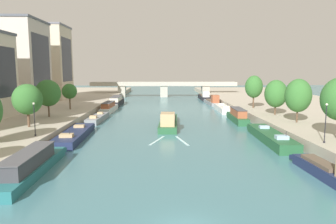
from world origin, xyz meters
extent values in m
cube|color=#B2A893|center=(-34.26, 55.00, 0.85)|extent=(36.00, 170.00, 1.70)
cube|color=#B2A893|center=(34.26, 55.00, 0.85)|extent=(36.00, 170.00, 1.70)
cube|color=#235633|center=(0.04, 38.11, 0.49)|extent=(3.98, 16.48, 0.97)
cube|color=#235633|center=(0.52, 46.61, 0.58)|extent=(2.98, 1.37, 0.85)
cube|color=#235633|center=(0.04, 38.11, 1.00)|extent=(4.04, 16.48, 0.06)
cube|color=tan|center=(-0.27, 32.56, 2.07)|extent=(2.48, 3.39, 2.08)
cube|color=black|center=(-0.18, 34.20, 2.38)|extent=(1.84, 0.13, 0.58)
cube|color=brown|center=(0.13, 39.74, 1.21)|extent=(2.87, 8.61, 0.36)
cylinder|color=#232328|center=(0.22, 33.19, 1.58)|extent=(0.07, 0.07, 1.10)
cube|color=silver|center=(1.61, 25.54, 0.01)|extent=(1.68, 5.93, 0.03)
cube|color=silver|center=(-1.98, 25.75, 0.01)|extent=(2.32, 5.78, 0.03)
cube|color=#23666B|center=(-14.10, 11.37, 0.47)|extent=(2.60, 13.99, 0.94)
cube|color=#23666B|center=(-14.21, 18.69, 0.56)|extent=(2.29, 1.24, 0.83)
cube|color=#23666B|center=(-14.10, 11.37, 0.97)|extent=(2.65, 13.99, 0.06)
cube|color=#38383D|center=(-14.09, 10.67, 1.68)|extent=(2.09, 8.96, 1.36)
cube|color=#4C4C51|center=(-14.09, 10.67, 2.40)|extent=(2.24, 9.23, 0.08)
cylinder|color=#232328|center=(-13.68, 7.18, 1.55)|extent=(0.07, 0.07, 1.10)
cube|color=#1E284C|center=(-14.37, 27.37, 0.53)|extent=(3.53, 14.68, 1.05)
cube|color=#1E284C|center=(-14.54, 35.02, 0.63)|extent=(3.07, 1.29, 0.89)
cube|color=#1E284C|center=(-14.37, 27.37, 1.08)|extent=(3.59, 14.68, 0.06)
cube|color=tan|center=(-14.44, 30.58, 1.31)|extent=(1.62, 0.94, 0.40)
cube|color=tan|center=(-14.28, 23.28, 1.35)|extent=(1.79, 1.14, 0.48)
cylinder|color=#232328|center=(-13.80, 23.00, 1.66)|extent=(0.07, 0.07, 1.10)
cube|color=gray|center=(-14.17, 43.56, 0.53)|extent=(2.66, 11.55, 1.06)
cube|color=gray|center=(-13.95, 49.64, 0.63)|extent=(2.18, 1.30, 0.89)
cube|color=gray|center=(-14.17, 43.56, 1.09)|extent=(2.71, 11.56, 0.06)
cube|color=tan|center=(-14.08, 46.08, 1.32)|extent=(1.16, 0.94, 0.40)
cube|color=tan|center=(-14.28, 40.34, 1.36)|extent=(1.28, 1.14, 0.48)
cylinder|color=#232328|center=(-13.95, 40.10, 1.67)|extent=(0.07, 0.07, 1.10)
cube|color=silver|center=(-14.20, 57.84, 0.61)|extent=(2.80, 12.01, 1.21)
cube|color=silver|center=(-13.96, 64.15, 0.73)|extent=(2.28, 1.34, 0.97)
cube|color=silver|center=(-14.20, 57.84, 1.24)|extent=(2.84, 12.01, 0.06)
cube|color=#9E5133|center=(-14.22, 57.24, 1.85)|extent=(2.21, 7.70, 1.15)
cube|color=#4C4C51|center=(-14.22, 57.24, 2.46)|extent=(2.36, 7.93, 0.08)
cylinder|color=#232328|center=(-13.98, 54.25, 1.82)|extent=(0.07, 0.07, 1.10)
cube|color=black|center=(-14.48, 73.43, 0.65)|extent=(2.93, 14.99, 1.29)
cube|color=black|center=(-14.50, 81.27, 0.78)|extent=(2.75, 1.27, 1.02)
cube|color=black|center=(-14.48, 73.43, 1.32)|extent=(2.99, 14.99, 0.06)
cube|color=beige|center=(-14.48, 72.68, 1.96)|extent=(2.39, 9.60, 1.20)
cube|color=#4C4C51|center=(-14.48, 72.68, 2.60)|extent=(2.57, 9.88, 0.08)
cylinder|color=#232328|center=(-14.04, 68.94, 1.90)|extent=(0.07, 0.07, 1.10)
cube|color=#1E284C|center=(14.06, 9.51, 0.49)|extent=(2.16, 9.87, 0.97)
cube|color=#1E284C|center=(13.86, 14.76, 0.58)|extent=(1.75, 1.28, 0.85)
cube|color=#1E284C|center=(14.06, 9.51, 1.00)|extent=(2.20, 9.87, 0.06)
cube|color=brown|center=(14.02, 10.49, 1.21)|extent=(1.59, 5.15, 0.36)
cube|color=#235633|center=(14.32, 24.71, 0.62)|extent=(3.36, 15.22, 1.25)
cube|color=#235633|center=(14.59, 32.62, 0.75)|extent=(2.74, 1.35, 0.99)
cube|color=#235633|center=(14.32, 24.71, 1.28)|extent=(3.41, 15.22, 0.06)
cube|color=#9EBCD6|center=(14.43, 28.04, 1.51)|extent=(1.45, 0.95, 0.40)
cube|color=#9EBCD6|center=(14.17, 20.48, 1.55)|extent=(1.60, 1.15, 0.48)
cylinder|color=#232328|center=(14.59, 20.16, 1.86)|extent=(0.07, 0.07, 1.10)
cube|color=#235633|center=(13.94, 42.28, 0.59)|extent=(2.55, 11.46, 1.18)
cube|color=#235633|center=(14.15, 48.33, 0.71)|extent=(2.10, 1.32, 0.96)
cube|color=#235633|center=(13.94, 42.28, 1.21)|extent=(2.60, 11.46, 0.06)
cube|color=#9E5133|center=(13.92, 41.72, 1.93)|extent=(2.02, 7.35, 1.38)
cube|color=#4C4C51|center=(13.92, 41.72, 2.66)|extent=(2.16, 7.57, 0.08)
cylinder|color=#232328|center=(14.15, 38.86, 1.79)|extent=(0.07, 0.07, 1.10)
cube|color=silver|center=(14.30, 58.06, 0.63)|extent=(3.07, 13.11, 1.25)
cube|color=silver|center=(14.51, 64.92, 0.75)|extent=(2.57, 1.34, 1.00)
cube|color=silver|center=(14.30, 58.06, 1.28)|extent=(3.13, 13.11, 0.06)
cube|color=beige|center=(14.39, 60.92, 1.51)|extent=(1.36, 0.94, 0.40)
cube|color=beige|center=(14.18, 54.41, 1.55)|extent=(1.50, 1.15, 0.48)
cylinder|color=#232328|center=(14.57, 54.14, 1.86)|extent=(0.07, 0.07, 1.10)
cube|color=gray|center=(14.22, 74.17, 0.46)|extent=(3.08, 12.99, 0.93)
cube|color=gray|center=(13.99, 80.98, 0.56)|extent=(2.56, 1.29, 0.83)
cube|color=gray|center=(14.22, 74.17, 0.96)|extent=(3.13, 12.99, 0.06)
cube|color=#9E5133|center=(14.36, 69.79, 2.08)|extent=(2.07, 2.65, 2.18)
cube|color=black|center=(14.32, 71.09, 2.41)|extent=(1.59, 0.08, 0.61)
cube|color=brown|center=(14.17, 75.46, 1.17)|extent=(2.29, 6.78, 0.36)
cylinder|color=#232328|center=(14.74, 70.32, 1.54)|extent=(0.07, 0.07, 1.10)
cube|color=black|center=(14.24, 91.43, 0.61)|extent=(3.11, 15.19, 1.21)
cube|color=black|center=(14.41, 99.35, 0.73)|extent=(2.68, 1.31, 0.97)
cube|color=black|center=(14.24, 91.43, 1.24)|extent=(3.17, 15.19, 0.06)
cube|color=white|center=(14.13, 86.29, 2.19)|extent=(2.16, 3.07, 1.84)
cube|color=black|center=(14.16, 87.81, 2.46)|extent=(1.68, 0.07, 0.51)
cube|color=brown|center=(14.27, 92.95, 1.45)|extent=(2.34, 7.91, 0.36)
cylinder|color=#232328|center=(14.56, 86.89, 1.82)|extent=(0.07, 0.07, 1.10)
cylinder|color=brown|center=(-21.25, 27.98, 3.16)|extent=(0.38, 0.38, 2.91)
ellipsoid|color=#336B2D|center=(-21.25, 27.98, 5.88)|extent=(4.29, 4.29, 4.57)
cylinder|color=brown|center=(-21.93, 38.36, 3.22)|extent=(0.27, 0.27, 3.03)
ellipsoid|color=#336B2D|center=(-21.93, 38.36, 6.06)|extent=(4.57, 4.57, 4.82)
cylinder|color=brown|center=(-21.31, 49.58, 3.22)|extent=(0.30, 0.30, 3.04)
ellipsoid|color=#336B2D|center=(-21.31, 49.58, 5.65)|extent=(3.22, 3.22, 3.31)
cylinder|color=brown|center=(20.77, 30.89, 3.16)|extent=(0.26, 0.26, 2.92)
ellipsoid|color=#336B2D|center=(20.77, 30.89, 6.11)|extent=(4.17, 4.17, 5.39)
cylinder|color=brown|center=(20.50, 39.76, 3.02)|extent=(0.31, 0.31, 2.63)
ellipsoid|color=#336B2D|center=(20.50, 39.76, 5.77)|extent=(4.22, 4.22, 5.22)
cylinder|color=brown|center=(19.75, 51.14, 3.42)|extent=(0.35, 0.35, 3.42)
ellipsoid|color=#336B2D|center=(19.75, 51.14, 6.51)|extent=(3.94, 3.94, 5.05)
cylinder|color=black|center=(-17.68, 21.38, 3.74)|extent=(0.11, 0.11, 4.07)
sphere|color=#EAE5C6|center=(-17.68, 21.38, 5.92)|extent=(0.28, 0.28, 0.28)
cylinder|color=black|center=(-17.68, 21.38, 1.80)|extent=(0.22, 0.22, 0.20)
cylinder|color=black|center=(17.62, 16.58, 3.89)|extent=(0.11, 0.11, 4.38)
sphere|color=#EAE5C6|center=(17.62, 16.58, 6.22)|extent=(0.28, 0.28, 0.28)
cylinder|color=black|center=(17.62, 16.58, 1.80)|extent=(0.22, 0.22, 0.20)
cube|color=#232833|center=(-28.75, 37.53, 9.85)|extent=(0.04, 7.42, 8.89)
cube|color=#BCB2A8|center=(-35.62, 55.33, 11.53)|extent=(12.99, 12.98, 19.64)
cube|color=#4C515B|center=(-35.62, 55.33, 21.60)|extent=(13.38, 13.37, 0.50)
cube|color=#232833|center=(-29.11, 55.33, 12.51)|extent=(0.04, 10.39, 11.79)
cube|color=beige|center=(-35.62, 75.19, 12.27)|extent=(13.02, 11.86, 21.14)
cube|color=slate|center=(-35.62, 75.19, 23.10)|extent=(13.41, 12.21, 0.50)
cube|color=#232833|center=(-29.09, 75.19, 13.33)|extent=(0.04, 9.48, 12.68)
cube|color=#ADA899|center=(0.00, 101.83, 4.61)|extent=(56.53, 4.40, 0.60)
cube|color=#ADA899|center=(0.00, 99.83, 5.36)|extent=(56.53, 0.30, 0.90)
cube|color=#ADA899|center=(0.00, 103.83, 5.36)|extent=(56.53, 0.30, 0.90)
cube|color=#ADA899|center=(-16.26, 101.83, 2.16)|extent=(2.80, 3.60, 4.31)
cube|color=#ADA899|center=(0.00, 101.83, 2.16)|extent=(2.80, 3.60, 4.31)
cube|color=#ADA899|center=(16.26, 101.83, 2.16)|extent=(2.80, 3.60, 4.31)
camera|label=1|loc=(-1.57, -18.00, 10.04)|focal=32.86mm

